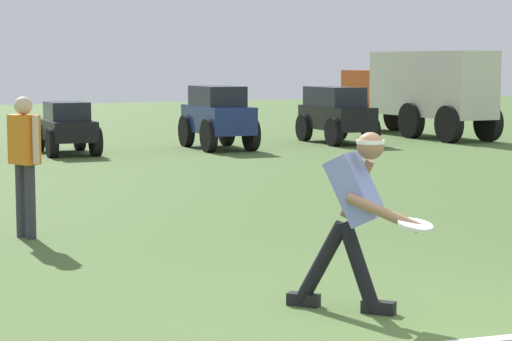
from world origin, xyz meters
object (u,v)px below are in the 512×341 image
at_px(teammate_near_sideline, 24,153).
at_px(parked_car_slot_f, 218,115).
at_px(parked_car_slot_e, 66,127).
at_px(frisbee_in_flight, 415,225).
at_px(box_truck, 418,89).
at_px(parked_car_slot_g, 336,113).
at_px(frisbee_thrower, 354,211).

distance_m(teammate_near_sideline, parked_car_slot_f, 11.53).
xyz_separation_m(teammate_near_sideline, parked_car_slot_e, (3.10, 9.77, -0.38)).
relative_size(frisbee_in_flight, parked_car_slot_f, 0.13).
relative_size(frisbee_in_flight, teammate_near_sideline, 0.19).
bearing_deg(frisbee_in_flight, box_truck, 54.90).
bearing_deg(teammate_near_sideline, parked_car_slot_f, 55.77).
bearing_deg(parked_car_slot_e, parked_car_slot_g, -0.02).
bearing_deg(teammate_near_sideline, box_truck, 40.17).
height_order(parked_car_slot_e, parked_car_slot_g, parked_car_slot_g).
relative_size(parked_car_slot_g, box_truck, 0.42).
height_order(teammate_near_sideline, box_truck, box_truck).
height_order(frisbee_thrower, teammate_near_sideline, teammate_near_sideline).
bearing_deg(parked_car_slot_f, parked_car_slot_e, 175.93).
xyz_separation_m(frisbee_thrower, parked_car_slot_f, (4.94, 13.89, -0.05)).
xyz_separation_m(parked_car_slot_e, parked_car_slot_f, (3.38, -0.24, 0.18)).
xyz_separation_m(frisbee_in_flight, box_truck, (11.00, 15.66, 0.49)).
xyz_separation_m(frisbee_thrower, parked_car_slot_e, (1.55, 14.13, -0.23)).
distance_m(teammate_near_sideline, box_truck, 16.68).
distance_m(teammate_near_sideline, parked_car_slot_e, 10.26).
relative_size(parked_car_slot_e, parked_car_slot_f, 0.93).
relative_size(parked_car_slot_e, parked_car_slot_g, 0.91).
distance_m(parked_car_slot_g, box_truck, 3.26).
height_order(parked_car_slot_g, box_truck, box_truck).
relative_size(frisbee_in_flight, parked_car_slot_g, 0.12).
relative_size(frisbee_thrower, frisbee_in_flight, 4.65).
relative_size(teammate_near_sideline, parked_car_slot_e, 0.69).
bearing_deg(parked_car_slot_e, box_truck, 5.86).
bearing_deg(parked_car_slot_g, teammate_near_sideline, -134.74).
distance_m(frisbee_in_flight, parked_car_slot_e, 14.73).
distance_m(teammate_near_sideline, parked_car_slot_g, 13.75).
xyz_separation_m(frisbee_in_flight, teammate_near_sideline, (-1.74, 4.90, 0.19)).
distance_m(frisbee_in_flight, parked_car_slot_g, 16.68).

